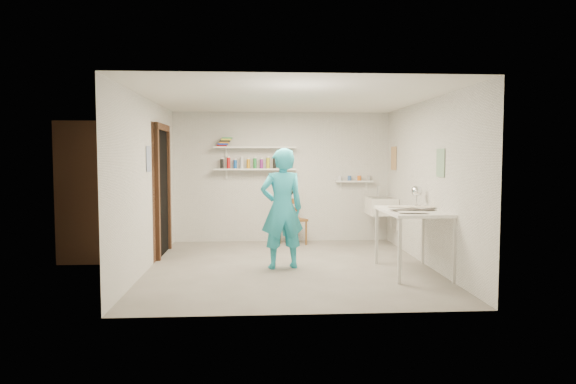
{
  "coord_description": "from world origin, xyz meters",
  "views": [
    {
      "loc": [
        -0.48,
        -7.28,
        1.59
      ],
      "look_at": [
        0.0,
        0.4,
        1.05
      ],
      "focal_mm": 32.0,
      "sensor_mm": 36.0,
      "label": 1
    }
  ],
  "objects": [
    {
      "name": "wall_front",
      "position": [
        0.0,
        -2.26,
        1.2
      ],
      "size": [
        4.0,
        0.02,
        2.4
      ],
      "primitive_type": "cube",
      "color": "silver",
      "rests_on": "ground"
    },
    {
      "name": "door_jamb_near",
      "position": [
        -1.97,
        0.55,
        1.0
      ],
      "size": [
        0.06,
        0.1,
        2.0
      ],
      "primitive_type": "cube",
      "color": "brown",
      "rests_on": "ground"
    },
    {
      "name": "poster_right_b",
      "position": [
        1.99,
        -0.55,
        1.5
      ],
      "size": [
        0.01,
        0.3,
        0.38
      ],
      "primitive_type": "cube",
      "color": "#3F724C",
      "rests_on": "wall_right"
    },
    {
      "name": "work_table",
      "position": [
        1.64,
        -0.5,
        0.43
      ],
      "size": [
        0.78,
        1.29,
        0.86
      ],
      "primitive_type": "cube",
      "color": "white",
      "rests_on": "ground"
    },
    {
      "name": "man",
      "position": [
        -0.12,
        -0.09,
        0.85
      ],
      "size": [
        0.69,
        0.53,
        1.7
      ],
      "primitive_type": "imported",
      "rotation": [
        0.0,
        0.0,
        3.35
      ],
      "color": "#26ABC2",
      "rests_on": "ground"
    },
    {
      "name": "floor",
      "position": [
        0.0,
        0.0,
        -0.01
      ],
      "size": [
        4.0,
        4.5,
        0.02
      ],
      "primitive_type": "cube",
      "color": "slate",
      "rests_on": "ground"
    },
    {
      "name": "poster_right_a",
      "position": [
        1.99,
        1.8,
        1.55
      ],
      "size": [
        0.01,
        0.34,
        0.42
      ],
      "primitive_type": "cube",
      "color": "#995933",
      "rests_on": "wall_right"
    },
    {
      "name": "wall_left",
      "position": [
        -2.01,
        0.0,
        1.2
      ],
      "size": [
        0.02,
        4.5,
        2.4
      ],
      "primitive_type": "cube",
      "color": "silver",
      "rests_on": "ground"
    },
    {
      "name": "ledge_shelf",
      "position": [
        1.35,
        2.17,
        1.12
      ],
      "size": [
        0.7,
        0.14,
        0.03
      ],
      "primitive_type": "cube",
      "color": "white",
      "rests_on": "wall_back"
    },
    {
      "name": "poster_left",
      "position": [
        -1.99,
        0.05,
        1.55
      ],
      "size": [
        0.01,
        0.28,
        0.36
      ],
      "primitive_type": "cube",
      "color": "#334C7F",
      "rests_on": "wall_left"
    },
    {
      "name": "doorway_recess",
      "position": [
        -1.99,
        1.05,
        1.0
      ],
      "size": [
        0.02,
        0.9,
        2.0
      ],
      "primitive_type": "cube",
      "color": "black",
      "rests_on": "wall_left"
    },
    {
      "name": "papers",
      "position": [
        1.64,
        -0.5,
        0.88
      ],
      "size": [
        0.3,
        0.22,
        0.03
      ],
      "color": "silver",
      "rests_on": "work_table"
    },
    {
      "name": "door_lintel",
      "position": [
        -1.97,
        1.05,
        2.05
      ],
      "size": [
        0.06,
        1.05,
        0.1
      ],
      "primitive_type": "cube",
      "color": "brown",
      "rests_on": "wall_left"
    },
    {
      "name": "corridor_box",
      "position": [
        -2.7,
        1.05,
        1.05
      ],
      "size": [
        1.4,
        1.5,
        2.1
      ],
      "primitive_type": "cube",
      "color": "brown",
      "rests_on": "ground"
    },
    {
      "name": "ledge_pots",
      "position": [
        1.35,
        2.17,
        1.18
      ],
      "size": [
        0.48,
        0.07,
        0.09
      ],
      "color": "silver",
      "rests_on": "ledge_shelf"
    },
    {
      "name": "desk_lamp",
      "position": [
        1.85,
        0.01,
        1.08
      ],
      "size": [
        0.16,
        0.16,
        0.16
      ],
      "primitive_type": "sphere",
      "color": "silver",
      "rests_on": "work_table"
    },
    {
      "name": "belfast_sink",
      "position": [
        1.75,
        1.7,
        0.7
      ],
      "size": [
        0.48,
        0.6,
        0.3
      ],
      "primitive_type": "cube",
      "color": "white",
      "rests_on": "wall_right"
    },
    {
      "name": "wall_back",
      "position": [
        0.0,
        2.26,
        1.2
      ],
      "size": [
        4.0,
        0.02,
        2.4
      ],
      "primitive_type": "cube",
      "color": "silver",
      "rests_on": "ground"
    },
    {
      "name": "book_stack",
      "position": [
        -1.05,
        2.13,
        1.85
      ],
      "size": [
        0.28,
        0.14,
        0.17
      ],
      "color": "red",
      "rests_on": "shelf_upper"
    },
    {
      "name": "door_jamb_far",
      "position": [
        -1.97,
        1.55,
        1.0
      ],
      "size": [
        0.06,
        0.1,
        2.0
      ],
      "primitive_type": "cube",
      "color": "brown",
      "rests_on": "ground"
    },
    {
      "name": "spray_cans",
      "position": [
        -0.5,
        2.13,
        1.45
      ],
      "size": [
        1.34,
        0.06,
        0.17
      ],
      "color": "black",
      "rests_on": "shelf_lower"
    },
    {
      "name": "wall_clock",
      "position": [
        -0.07,
        0.13,
        1.13
      ],
      "size": [
        0.31,
        0.1,
        0.31
      ],
      "primitive_type": "cylinder",
      "rotation": [
        1.57,
        0.0,
        0.21
      ],
      "color": "beige",
      "rests_on": "man"
    },
    {
      "name": "shelf_upper",
      "position": [
        -0.5,
        2.13,
        1.75
      ],
      "size": [
        1.5,
        0.22,
        0.03
      ],
      "primitive_type": "cube",
      "color": "white",
      "rests_on": "wall_back"
    },
    {
      "name": "wooden_chair",
      "position": [
        0.18,
        1.86,
        0.44
      ],
      "size": [
        0.54,
        0.53,
        0.89
      ],
      "primitive_type": "cube",
      "rotation": [
        0.0,
        0.0,
        0.41
      ],
      "color": "brown",
      "rests_on": "ground"
    },
    {
      "name": "ceiling",
      "position": [
        0.0,
        0.0,
        2.41
      ],
      "size": [
        4.0,
        4.5,
        0.02
      ],
      "primitive_type": "cube",
      "color": "silver",
      "rests_on": "wall_back"
    },
    {
      "name": "wall_right",
      "position": [
        2.01,
        0.0,
        1.2
      ],
      "size": [
        0.02,
        4.5,
        2.4
      ],
      "primitive_type": "cube",
      "color": "silver",
      "rests_on": "ground"
    },
    {
      "name": "shelf_lower",
      "position": [
        -0.5,
        2.13,
        1.35
      ],
      "size": [
        1.5,
        0.22,
        0.03
      ],
      "primitive_type": "cube",
      "color": "white",
      "rests_on": "wall_back"
    }
  ]
}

